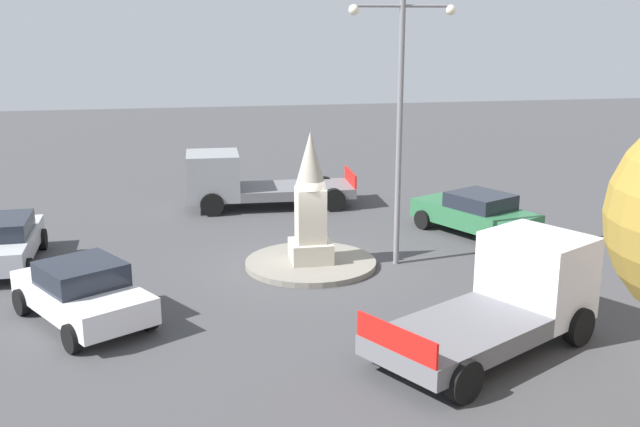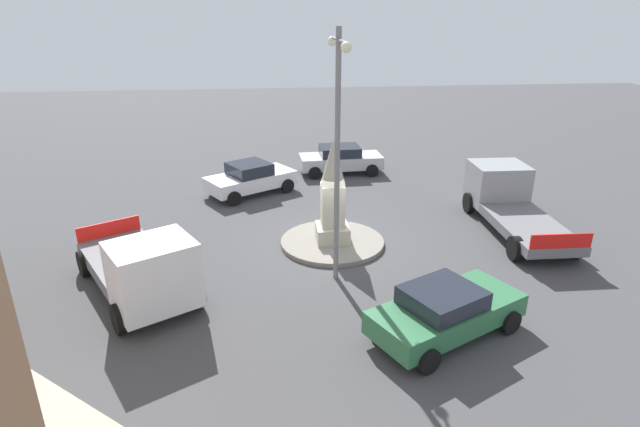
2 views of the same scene
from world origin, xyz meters
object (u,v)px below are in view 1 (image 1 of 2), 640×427
(streetlamp, at_px, (400,105))
(car_silver_passing, at_px, (2,241))
(car_white_near_island, at_px, (82,292))
(truck_white_far_side, at_px, (510,297))
(monument, at_px, (310,202))
(truck_grey_waiting, at_px, (243,181))
(car_green_parked_right, at_px, (476,213))

(streetlamp, relative_size, car_silver_passing, 1.77)
(car_white_near_island, relative_size, truck_white_far_side, 0.76)
(monument, relative_size, truck_grey_waiting, 0.60)
(truck_white_far_side, bearing_deg, streetlamp, 98.97)
(streetlamp, distance_m, truck_grey_waiting, 8.99)
(car_silver_passing, distance_m, truck_white_far_side, 14.04)
(truck_white_far_side, bearing_deg, monument, 119.79)
(car_white_near_island, bearing_deg, car_silver_passing, 120.78)
(car_silver_passing, relative_size, car_white_near_island, 0.98)
(car_green_parked_right, xyz_separation_m, car_white_near_island, (-11.68, -5.21, 0.01))
(streetlamp, distance_m, car_green_parked_right, 5.62)
(car_silver_passing, height_order, truck_white_far_side, truck_white_far_side)
(car_silver_passing, distance_m, car_white_near_island, 5.31)
(streetlamp, xyz_separation_m, truck_white_far_side, (0.89, -5.64, -3.50))
(streetlamp, height_order, truck_grey_waiting, streetlamp)
(car_green_parked_right, bearing_deg, truck_white_far_side, -107.04)
(monument, distance_m, car_white_near_island, 6.70)
(monument, height_order, truck_white_far_side, monument)
(streetlamp, bearing_deg, car_white_near_island, -161.33)
(car_green_parked_right, height_order, car_silver_passing, car_silver_passing)
(monument, bearing_deg, car_white_near_island, -152.75)
(streetlamp, xyz_separation_m, car_green_parked_right, (3.35, 2.39, -3.83))
(streetlamp, xyz_separation_m, car_white_near_island, (-8.33, -2.81, -3.82))
(monument, height_order, car_white_near_island, monument)
(streetlamp, distance_m, car_silver_passing, 11.81)
(car_silver_passing, xyz_separation_m, truck_white_far_side, (11.93, -7.39, 0.31))
(car_white_near_island, distance_m, truck_grey_waiting, 11.13)
(monument, distance_m, car_green_parked_right, 6.32)
(monument, bearing_deg, car_silver_passing, 169.84)
(truck_grey_waiting, bearing_deg, car_white_near_island, -114.14)
(truck_white_far_side, bearing_deg, car_green_parked_right, 72.96)
(streetlamp, relative_size, car_green_parked_right, 1.66)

